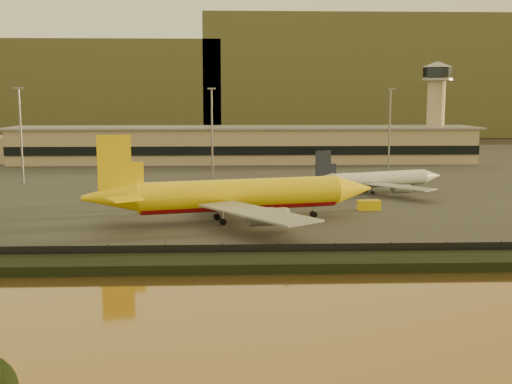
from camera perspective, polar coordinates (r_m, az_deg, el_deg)
ground at (r=104.10m, az=0.40°, el=-4.33°), size 900.00×900.00×0.00m
embankment at (r=87.44m, az=0.92°, el=-6.33°), size 320.00×7.00×1.40m
tarmac at (r=197.81m, az=-0.87°, el=1.77°), size 320.00×220.00×0.20m
perimeter_fence at (r=91.16m, az=0.78°, el=-5.33°), size 300.00×0.05×2.20m
terminal_building at (r=227.80m, az=-4.73°, el=4.17°), size 202.00×25.00×12.60m
control_tower at (r=244.15m, az=15.71°, el=7.79°), size 11.20×11.20×35.50m
apron_light_masts at (r=177.67m, az=4.14°, el=6.05°), size 152.20×12.20×25.40m
distant_hills at (r=441.80m, az=-4.39°, el=9.47°), size 470.00×160.00×70.00m
dhl_cargo_jet at (r=117.78m, az=-1.85°, el=-0.32°), size 54.33×52.18×16.39m
white_narrowbody_jet at (r=156.59m, az=10.68°, el=1.08°), size 35.89×34.01×10.64m
gse_vehicle_yellow at (r=132.44m, az=10.00°, el=-1.16°), size 4.65×2.32×2.04m
gse_vehicle_white at (r=133.36m, az=-7.70°, el=-1.07°), size 4.40×2.15×1.94m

